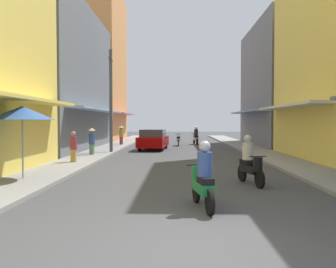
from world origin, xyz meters
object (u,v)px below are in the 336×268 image
(motorbike_white, at_px, (178,140))
(pedestrian_midway, at_px, (121,134))
(vendor_umbrella, at_px, (22,113))
(utility_pole, at_px, (111,101))
(motorbike_green, at_px, (203,178))
(pedestrian_crossing, at_px, (73,148))
(parked_car, at_px, (153,139))
(pedestrian_foreground, at_px, (92,140))
(motorbike_black, at_px, (250,163))
(motorbike_silver, at_px, (196,136))

(motorbike_white, xyz_separation_m, pedestrian_midway, (-4.69, -0.28, 0.43))
(vendor_umbrella, xyz_separation_m, utility_pole, (1.02, 10.24, 1.00))
(motorbike_white, relative_size, vendor_umbrella, 0.72)
(motorbike_green, distance_m, pedestrian_crossing, 9.83)
(utility_pole, bearing_deg, pedestrian_crossing, -97.80)
(motorbike_green, relative_size, utility_pole, 0.28)
(parked_car, xyz_separation_m, pedestrian_foreground, (-3.20, -4.78, 0.19))
(motorbike_black, relative_size, parked_car, 0.42)
(parked_car, relative_size, pedestrian_midway, 2.54)
(pedestrian_crossing, bearing_deg, motorbike_green, -56.55)
(parked_car, height_order, vendor_umbrella, vendor_umbrella)
(motorbike_white, distance_m, motorbike_green, 20.92)
(motorbike_black, xyz_separation_m, pedestrian_foreground, (-7.18, 8.73, 0.22))
(pedestrian_foreground, bearing_deg, pedestrian_midway, 88.03)
(pedestrian_crossing, xyz_separation_m, utility_pole, (0.75, 5.46, 2.52))
(motorbike_black, height_order, vendor_umbrella, vendor_umbrella)
(motorbike_black, height_order, pedestrian_midway, pedestrian_midway)
(pedestrian_midway, bearing_deg, utility_pole, -86.13)
(motorbike_green, bearing_deg, vendor_umbrella, 149.00)
(motorbike_black, relative_size, motorbike_silver, 0.99)
(pedestrian_crossing, bearing_deg, motorbike_silver, 65.68)
(motorbike_silver, bearing_deg, vendor_umbrella, -109.45)
(motorbike_black, distance_m, motorbike_green, 3.59)
(pedestrian_crossing, bearing_deg, parked_car, 69.44)
(motorbike_silver, xyz_separation_m, motorbike_green, (-1.05, -22.52, 0.00))
(motorbike_black, bearing_deg, vendor_umbrella, 177.90)
(motorbike_green, bearing_deg, pedestrian_crossing, 123.45)
(parked_car, xyz_separation_m, pedestrian_midway, (-2.90, 3.97, 0.20))
(parked_car, relative_size, vendor_umbrella, 1.68)
(pedestrian_crossing, height_order, utility_pole, utility_pole)
(motorbike_white, height_order, vendor_umbrella, vendor_umbrella)
(motorbike_green, height_order, pedestrian_midway, pedestrian_midway)
(motorbike_silver, xyz_separation_m, parked_car, (-3.30, -5.86, 0.04))
(parked_car, bearing_deg, motorbike_black, -73.60)
(motorbike_green, relative_size, vendor_umbrella, 0.71)
(motorbike_black, relative_size, utility_pole, 0.28)
(motorbike_green, bearing_deg, pedestrian_midway, 104.00)
(motorbike_silver, relative_size, motorbike_white, 0.99)
(parked_car, height_order, pedestrian_midway, pedestrian_midway)
(vendor_umbrella, bearing_deg, motorbike_white, 73.33)
(motorbike_silver, height_order, motorbike_green, same)
(motorbike_black, xyz_separation_m, pedestrian_crossing, (-7.15, 5.06, 0.07))
(motorbike_silver, xyz_separation_m, pedestrian_crossing, (-6.47, -14.32, 0.07))
(utility_pole, bearing_deg, pedestrian_foreground, -113.43)
(motorbike_white, bearing_deg, motorbike_green, -88.76)
(motorbike_green, height_order, parked_car, motorbike_green)
(motorbike_white, bearing_deg, pedestrian_midway, -176.53)
(parked_car, bearing_deg, motorbike_white, 67.14)
(motorbike_black, xyz_separation_m, pedestrian_midway, (-6.88, 17.48, 0.23))
(vendor_umbrella, bearing_deg, pedestrian_foreground, 88.32)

